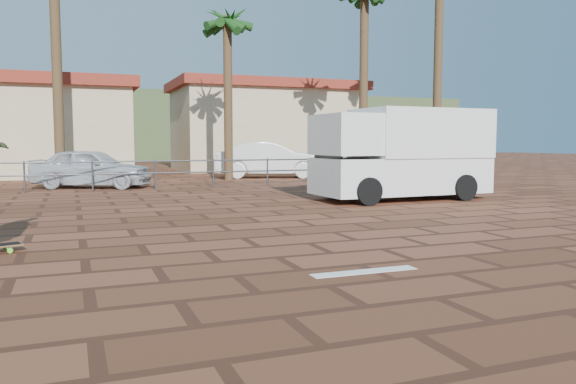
% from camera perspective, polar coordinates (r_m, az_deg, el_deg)
% --- Properties ---
extents(ground, '(120.00, 120.00, 0.00)m').
position_cam_1_polar(ground, '(7.83, -1.06, -6.66)').
color(ground, brown).
rests_on(ground, ground).
extents(paint_stripe, '(1.40, 0.22, 0.01)m').
position_cam_1_polar(paint_stripe, '(7.05, 7.77, -8.02)').
color(paint_stripe, white).
rests_on(paint_stripe, ground).
extents(guardrail, '(24.06, 0.06, 1.00)m').
position_cam_1_polar(guardrail, '(19.40, -13.35, 2.27)').
color(guardrail, '#47494F').
rests_on(guardrail, ground).
extents(palm_center, '(2.40, 2.40, 7.75)m').
position_cam_1_polar(palm_center, '(23.99, -6.18, 16.55)').
color(palm_center, brown).
rests_on(palm_center, ground).
extents(building_east, '(10.60, 6.60, 5.00)m').
position_cam_1_polar(building_east, '(32.97, -2.36, 6.75)').
color(building_east, beige).
rests_on(building_east, ground).
extents(hill_front, '(70.00, 18.00, 6.00)m').
position_cam_1_polar(hill_front, '(57.28, -18.64, 6.26)').
color(hill_front, '#384C28').
rests_on(hill_front, ground).
extents(campervan, '(4.87, 2.24, 2.50)m').
position_cam_1_polar(campervan, '(15.87, 11.53, 3.99)').
color(campervan, silver).
rests_on(campervan, ground).
extents(car_silver, '(4.37, 3.13, 1.38)m').
position_cam_1_polar(car_silver, '(20.65, -19.33, 2.32)').
color(car_silver, silver).
rests_on(car_silver, ground).
extents(car_white, '(5.15, 3.16, 1.60)m').
position_cam_1_polar(car_white, '(25.14, -1.75, 3.30)').
color(car_white, white).
rests_on(car_white, ground).
extents(street_sign, '(0.48, 0.20, 2.44)m').
position_cam_1_polar(street_sign, '(19.27, 5.68, 5.41)').
color(street_sign, gray).
rests_on(street_sign, ground).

